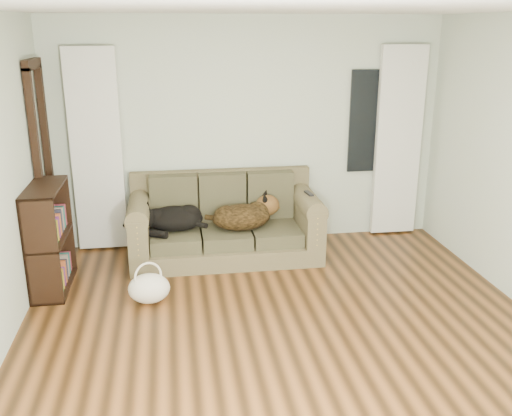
{
  "coord_description": "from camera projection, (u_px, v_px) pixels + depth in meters",
  "views": [
    {
      "loc": [
        -0.89,
        -3.96,
        2.48
      ],
      "look_at": [
        -0.04,
        1.6,
        0.67
      ],
      "focal_mm": 40.0,
      "sensor_mm": 36.0,
      "label": 1
    }
  ],
  "objects": [
    {
      "name": "dog_shepherd",
      "position": [
        244.0,
        215.0,
        6.25
      ],
      "size": [
        0.72,
        0.54,
        0.3
      ],
      "primitive_type": "ellipsoid",
      "rotation": [
        0.0,
        0.0,
        3.24
      ],
      "color": "black",
      "rests_on": "sofa"
    },
    {
      "name": "curtain_right",
      "position": [
        398.0,
        142.0,
        6.8
      ],
      "size": [
        0.55,
        0.08,
        2.25
      ],
      "primitive_type": "cube",
      "color": "silver",
      "rests_on": "ground"
    },
    {
      "name": "wall_back",
      "position": [
        248.0,
        133.0,
        6.57
      ],
      "size": [
        4.5,
        0.04,
        2.6
      ],
      "primitive_type": "cube",
      "color": "beige",
      "rests_on": "ground"
    },
    {
      "name": "curtain_left",
      "position": [
        97.0,
        152.0,
        6.29
      ],
      "size": [
        0.55,
        0.08,
        2.25
      ],
      "primitive_type": "cube",
      "color": "silver",
      "rests_on": "ground"
    },
    {
      "name": "window_pane",
      "position": [
        370.0,
        121.0,
        6.72
      ],
      "size": [
        0.5,
        0.03,
        1.2
      ],
      "primitive_type": "cube",
      "color": "black",
      "rests_on": "wall_back"
    },
    {
      "name": "door_casing",
      "position": [
        44.0,
        170.0,
        5.91
      ],
      "size": [
        0.07,
        0.6,
        2.1
      ],
      "primitive_type": "cube",
      "color": "black",
      "rests_on": "ground"
    },
    {
      "name": "sofa",
      "position": [
        225.0,
        218.0,
        6.29
      ],
      "size": [
        2.06,
        0.89,
        0.84
      ],
      "primitive_type": "cube",
      "color": "brown",
      "rests_on": "floor"
    },
    {
      "name": "bookshelf",
      "position": [
        50.0,
        240.0,
        5.52
      ],
      "size": [
        0.39,
        0.86,
        1.04
      ],
      "primitive_type": "cube",
      "rotation": [
        0.0,
        0.0,
        -0.09
      ],
      "color": "black",
      "rests_on": "floor"
    },
    {
      "name": "tote_bag",
      "position": [
        149.0,
        287.0,
        5.31
      ],
      "size": [
        0.4,
        0.31,
        0.28
      ],
      "primitive_type": "ellipsoid",
      "rotation": [
        0.0,
        0.0,
        0.04
      ],
      "color": "silver",
      "rests_on": "floor"
    },
    {
      "name": "tv_remote",
      "position": [
        309.0,
        193.0,
        6.23
      ],
      "size": [
        0.08,
        0.19,
        0.02
      ],
      "primitive_type": "cube",
      "rotation": [
        0.0,
        0.0,
        0.14
      ],
      "color": "black",
      "rests_on": "sofa"
    },
    {
      "name": "dog_black_lab",
      "position": [
        171.0,
        219.0,
        6.18
      ],
      "size": [
        0.66,
        0.48,
        0.27
      ],
      "primitive_type": "ellipsoid",
      "rotation": [
        0.0,
        0.0,
        -0.08
      ],
      "color": "black",
      "rests_on": "sofa"
    },
    {
      "name": "floor",
      "position": [
        291.0,
        347.0,
        4.61
      ],
      "size": [
        5.0,
        5.0,
        0.0
      ],
      "primitive_type": "plane",
      "color": "black",
      "rests_on": "ground"
    },
    {
      "name": "ceiling",
      "position": [
        298.0,
        7.0,
        3.82
      ],
      "size": [
        5.0,
        5.0,
        0.0
      ],
      "primitive_type": "plane",
      "color": "white",
      "rests_on": "ground"
    }
  ]
}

